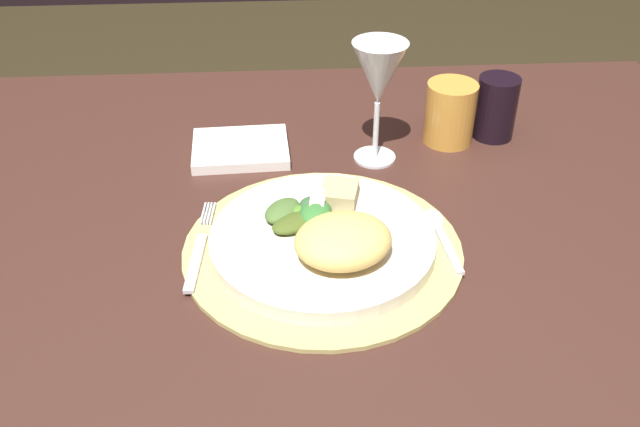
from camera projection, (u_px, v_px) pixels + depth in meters
The scene contains 12 objects.
dining_table at pixel (305, 280), 1.01m from camera, with size 1.27×0.85×0.74m.
placemat at pixel (323, 249), 0.85m from camera, with size 0.33×0.33×0.01m, color tan.
dinner_plate at pixel (323, 241), 0.84m from camera, with size 0.27×0.27×0.02m, color silver.
pasta_serving at pixel (343, 241), 0.79m from camera, with size 0.11×0.10×0.04m, color #EDC565.
salad_greens at pixel (303, 213), 0.85m from camera, with size 0.10×0.09×0.02m.
bread_piece at pixel (339, 194), 0.88m from camera, with size 0.04×0.05×0.02m, color tan.
fork at pixel (199, 249), 0.84m from camera, with size 0.03×0.17×0.00m.
spoon at pixel (438, 229), 0.87m from camera, with size 0.03×0.13×0.01m.
napkin at pixel (241, 149), 1.03m from camera, with size 0.14×0.11×0.02m, color white.
wine_glass at pixel (379, 77), 0.95m from camera, with size 0.08×0.08×0.18m.
amber_tumbler at pixel (450, 113), 1.04m from camera, with size 0.07×0.07×0.09m, color gold.
dark_tumbler at pixel (496, 108), 1.05m from camera, with size 0.06×0.06×0.09m, color black.
Camera 1 is at (-0.03, -0.77, 1.27)m, focal length 39.63 mm.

